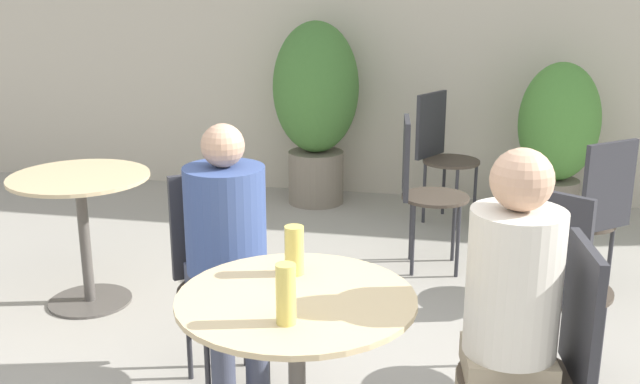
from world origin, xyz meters
TOP-DOWN VIEW (x-y plane):
  - storefront_wall at (0.00, 3.83)m, footprint 10.00×0.06m
  - cafe_table_near at (-0.12, 0.03)m, footprint 0.81×0.81m
  - cafe_table_far at (-1.62, 1.32)m, footprint 0.75×0.75m
  - bistro_chair_0 at (0.72, 0.14)m, footprint 0.43×0.41m
  - bistro_chair_1 at (-0.64, 0.70)m, footprint 0.47×0.47m
  - bistro_chair_2 at (0.80, 0.84)m, footprint 0.46×0.47m
  - bistro_chair_3 at (0.21, 3.21)m, footprint 0.47×0.46m
  - bistro_chair_4 at (1.09, 1.84)m, footprint 0.47×0.47m
  - bistro_chair_5 at (0.14, 2.21)m, footprint 0.43×0.41m
  - seated_person_0 at (0.57, 0.12)m, footprint 0.33×0.31m
  - seated_person_1 at (-0.55, 0.58)m, footprint 0.42×0.43m
  - beer_glass_0 at (-0.11, -0.17)m, footprint 0.06×0.06m
  - beer_glass_1 at (-0.17, 0.22)m, footprint 0.07×0.07m
  - potted_plant_0 at (-0.77, 3.45)m, footprint 0.67×0.67m
  - potted_plant_1 at (1.05, 3.35)m, footprint 0.58×0.58m

SIDE VIEW (x-z plane):
  - cafe_table_far at x=-1.62m, z-range 0.17..0.91m
  - cafe_table_near at x=-0.12m, z-range 0.19..0.93m
  - bistro_chair_0 at x=0.72m, z-range 0.09..1.04m
  - bistro_chair_1 at x=-0.64m, z-range 0.09..1.04m
  - bistro_chair_2 at x=0.80m, z-range 0.09..1.04m
  - bistro_chair_3 at x=0.21m, z-range 0.09..1.04m
  - bistro_chair_4 at x=1.09m, z-range 0.09..1.04m
  - bistro_chair_5 at x=0.14m, z-range 0.09..1.04m
  - potted_plant_1 at x=1.05m, z-range 0.08..1.26m
  - seated_person_1 at x=-0.55m, z-range 0.12..1.32m
  - seated_person_0 at x=0.57m, z-range 0.13..1.39m
  - potted_plant_0 at x=-0.77m, z-range 0.10..1.54m
  - beer_glass_1 at x=-0.17m, z-range 0.74..0.92m
  - beer_glass_0 at x=-0.11m, z-range 0.74..0.93m
  - storefront_wall at x=0.00m, z-range 0.00..3.00m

